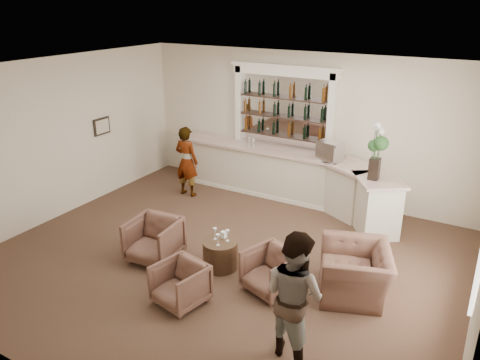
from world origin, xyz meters
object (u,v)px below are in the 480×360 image
at_px(armchair_far, 355,271).
at_px(espresso_machine, 330,151).
at_px(cocktail_table, 220,254).
at_px(flower_vase, 377,148).
at_px(armchair_right, 271,271).
at_px(guest, 294,295).
at_px(armchair_left, 154,240).
at_px(sommelier, 187,161).
at_px(bar_counter, 286,176).
at_px(armchair_center, 180,284).

bearing_deg(armchair_far, espresso_machine, -172.56).
xyz_separation_m(cocktail_table, flower_vase, (1.85, 2.55, 1.51)).
height_order(armchair_far, espresso_machine, espresso_machine).
xyz_separation_m(armchair_right, espresso_machine, (-0.33, 3.40, 1.00)).
height_order(guest, armchair_left, guest).
bearing_deg(armchair_far, cocktail_table, -100.12).
distance_m(sommelier, armchair_right, 4.30).
distance_m(armchair_right, flower_vase, 3.18).
xyz_separation_m(sommelier, flower_vase, (4.24, 0.21, 0.93)).
relative_size(bar_counter, armchair_far, 4.77).
bearing_deg(guest, bar_counter, -43.74).
distance_m(armchair_far, flower_vase, 2.57).
xyz_separation_m(sommelier, armchair_center, (2.41, -3.51, -0.50)).
height_order(bar_counter, armchair_right, bar_counter).
bearing_deg(flower_vase, sommelier, -177.20).
bearing_deg(bar_counter, espresso_machine, -1.90).
bearing_deg(guest, armchair_left, 3.63).
xyz_separation_m(guest, armchair_far, (0.30, 1.71, -0.50)).
xyz_separation_m(armchair_left, armchair_right, (2.21, 0.18, -0.04)).
height_order(cocktail_table, armchair_left, armchair_left).
xyz_separation_m(sommelier, armchair_right, (3.45, -2.52, -0.48)).
bearing_deg(guest, cocktail_table, -13.41).
bearing_deg(flower_vase, armchair_left, -135.88).
distance_m(guest, armchair_far, 1.80).
xyz_separation_m(armchair_right, armchair_far, (1.16, 0.59, 0.04)).
bearing_deg(armchair_right, armchair_center, -117.59).
distance_m(armchair_left, armchair_far, 3.46).
xyz_separation_m(guest, armchair_left, (-3.08, 0.94, -0.50)).
distance_m(guest, flower_vase, 3.95).
xyz_separation_m(bar_counter, espresso_machine, (0.99, -0.03, 0.77)).
xyz_separation_m(bar_counter, guest, (2.19, -4.55, 0.31)).
distance_m(cocktail_table, espresso_machine, 3.47).
xyz_separation_m(sommelier, espresso_machine, (3.12, 0.87, 0.52)).
relative_size(armchair_far, espresso_machine, 2.55).
distance_m(bar_counter, cocktail_table, 3.27).
bearing_deg(armchair_far, bar_counter, -159.35).
bearing_deg(bar_counter, sommelier, -156.99).
distance_m(cocktail_table, armchair_left, 1.21).
bearing_deg(armchair_left, guest, -22.16).
height_order(armchair_left, flower_vase, flower_vase).
relative_size(sommelier, armchair_left, 1.95).
xyz_separation_m(sommelier, guest, (4.32, -3.64, 0.06)).
bearing_deg(espresso_machine, bar_counter, -166.42).
height_order(cocktail_table, armchair_right, armchair_right).
relative_size(bar_counter, armchair_center, 7.92).
xyz_separation_m(guest, armchair_center, (-1.91, 0.14, -0.56)).
bearing_deg(espresso_machine, armchair_center, -83.79).
relative_size(armchair_left, flower_vase, 0.77).
distance_m(sommelier, armchair_far, 5.02).
xyz_separation_m(armchair_far, flower_vase, (-0.37, 2.14, 1.37)).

